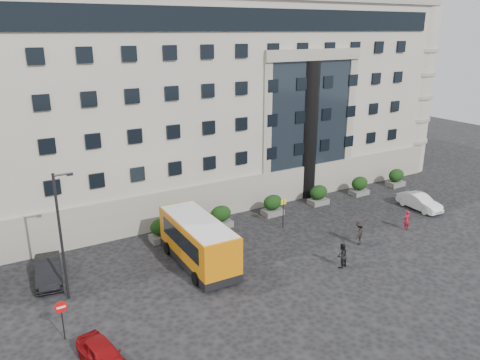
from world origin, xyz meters
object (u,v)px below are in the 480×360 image
object	(u,v)px
hedge_f	(396,178)
parked_car_d	(44,226)
bus_stop_sign	(283,208)
no_entry_sign	(62,313)
hedge_b	(221,216)
hedge_d	(319,195)
hedge_c	(273,205)
pedestrian_b	(342,255)
pedestrian_a	(407,220)
hedge_a	(162,230)
pedestrian_c	(359,233)
parked_car_b	(48,271)
red_truck	(13,219)
hedge_e	(359,186)
parked_car_a	(103,355)
minibus	(198,240)
street_lamp	(61,233)
white_taxi	(419,202)

from	to	relation	value
hedge_f	parked_car_d	size ratio (longest dim) A/B	0.39
bus_stop_sign	no_entry_sign	bearing A→B (deg)	-161.92
hedge_b	hedge_d	world-z (taller)	same
hedge_c	pedestrian_b	size ratio (longest dim) A/B	1.03
hedge_f	bus_stop_sign	distance (m)	16.76
hedge_c	pedestrian_a	distance (m)	11.19
hedge_a	pedestrian_c	bearing A→B (deg)	-33.22
parked_car_b	pedestrian_b	world-z (taller)	pedestrian_b
red_truck	parked_car_d	size ratio (longest dim) A/B	1.30
hedge_e	parked_car_a	world-z (taller)	hedge_e
parked_car_d	minibus	bearing A→B (deg)	-51.33
parked_car_b	street_lamp	bearing A→B (deg)	-68.61
hedge_c	bus_stop_sign	size ratio (longest dim) A/B	0.73
bus_stop_sign	parked_car_a	bearing A→B (deg)	-152.23
parked_car_a	hedge_f	bearing A→B (deg)	9.44
hedge_b	white_taxi	distance (m)	18.38
hedge_c	pedestrian_c	distance (m)	8.59
hedge_b	pedestrian_a	xyz separation A→B (m)	(12.80, -8.22, -0.12)
pedestrian_c	hedge_a	bearing A→B (deg)	-61.80
bus_stop_sign	parked_car_d	bearing A→B (deg)	152.57
hedge_c	hedge_d	xyz separation A→B (m)	(5.20, 0.00, 0.00)
hedge_c	no_entry_sign	size ratio (longest dim) A/B	0.79
hedge_c	bus_stop_sign	bearing A→B (deg)	-107.82
parked_car_d	pedestrian_a	size ratio (longest dim) A/B	2.91
hedge_f	pedestrian_a	world-z (taller)	hedge_f
red_truck	parked_car_b	size ratio (longest dim) A/B	1.38
hedge_f	pedestrian_b	xyz separation A→B (m)	(-16.99, -10.33, -0.03)
hedge_e	pedestrian_c	world-z (taller)	pedestrian_c
hedge_e	minibus	size ratio (longest dim) A/B	0.23
parked_car_d	white_taxi	xyz separation A→B (m)	(30.28, -11.79, 0.05)
street_lamp	parked_car_b	size ratio (longest dim) A/B	1.79
parked_car_a	hedge_c	bearing A→B (deg)	23.23
no_entry_sign	hedge_e	bearing A→B (deg)	16.52
white_taxi	pedestrian_a	world-z (taller)	pedestrian_a
parked_car_d	pedestrian_b	size ratio (longest dim) A/B	2.64
hedge_b	white_taxi	world-z (taller)	hedge_b
minibus	pedestrian_a	size ratio (longest dim) A/B	4.88
pedestrian_a	pedestrian_b	world-z (taller)	pedestrian_b
street_lamp	white_taxi	size ratio (longest dim) A/B	1.86
hedge_d	white_taxi	size ratio (longest dim) A/B	0.43
hedge_d	pedestrian_a	distance (m)	8.56
white_taxi	bus_stop_sign	bearing A→B (deg)	170.15
hedge_b	parked_car_a	size ratio (longest dim) A/B	0.49
hedge_d	red_truck	size ratio (longest dim) A/B	0.30
no_entry_sign	hedge_a	bearing A→B (deg)	44.48
hedge_b	hedge_d	bearing A→B (deg)	0.00
no_entry_sign	minibus	world-z (taller)	minibus
hedge_d	parked_car_d	xyz separation A→B (m)	(-23.21, 6.08, -0.27)
pedestrian_b	pedestrian_c	world-z (taller)	pedestrian_c
hedge_c	white_taxi	world-z (taller)	hedge_c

